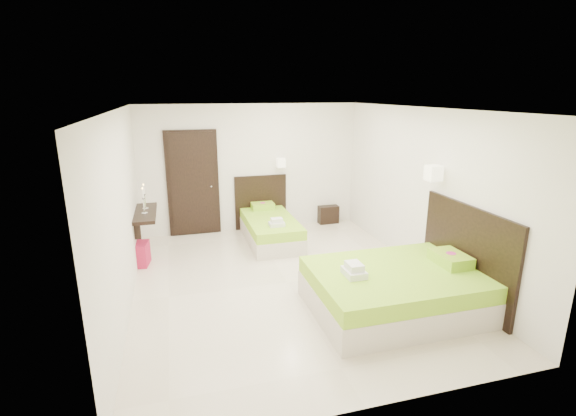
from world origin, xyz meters
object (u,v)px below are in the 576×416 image
object	(u,v)px
bed_single	(270,227)
bed_double	(400,287)
nightstand	(327,213)
ottoman	(136,254)

from	to	relation	value
bed_single	bed_double	xyz separation A→B (m)	(1.05, -3.09, 0.04)
bed_single	nightstand	xyz separation A→B (m)	(1.51, 0.83, -0.08)
bed_single	nightstand	world-z (taller)	bed_single
bed_single	ottoman	xyz separation A→B (m)	(-2.44, -0.59, -0.08)
bed_double	bed_single	bearing A→B (deg)	108.81
nightstand	ottoman	world-z (taller)	nightstand
nightstand	ottoman	distance (m)	4.19
bed_single	nightstand	size ratio (longest dim) A/B	4.15
nightstand	ottoman	xyz separation A→B (m)	(-3.95, -1.41, -0.00)
bed_single	ottoman	bearing A→B (deg)	-166.47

